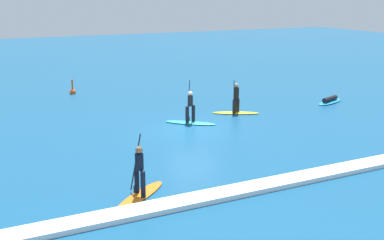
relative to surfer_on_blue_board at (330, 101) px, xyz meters
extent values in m
plane|color=navy|center=(-10.86, -1.74, -0.14)|extent=(120.00, 120.00, 0.00)
ellipsoid|color=#1E8CD1|center=(0.00, 0.00, -0.08)|extent=(2.70, 1.65, 0.11)
cylinder|color=black|center=(-0.05, -0.02, 0.12)|extent=(1.54, 0.83, 0.30)
sphere|color=brown|center=(0.77, 0.30, 0.14)|extent=(0.26, 0.26, 0.20)
ellipsoid|color=yellow|center=(-7.02, 0.18, -0.09)|extent=(2.69, 1.86, 0.09)
cylinder|color=black|center=(-6.84, 0.29, 0.34)|extent=(0.29, 0.29, 0.78)
cylinder|color=black|center=(-7.20, 0.07, 0.34)|extent=(0.29, 0.29, 0.78)
cylinder|color=black|center=(-7.02, 0.18, 1.08)|extent=(0.43, 0.43, 0.70)
sphere|color=tan|center=(-7.02, 0.18, 1.55)|extent=(0.32, 0.32, 0.24)
cylinder|color=black|center=(-7.28, 0.02, 0.92)|extent=(0.14, 0.21, 1.93)
cube|color=black|center=(-7.28, 0.02, 0.01)|extent=(0.15, 0.20, 0.32)
ellipsoid|color=#33C6CC|center=(-10.43, -0.68, -0.09)|extent=(2.53, 2.30, 0.09)
cylinder|color=black|center=(-10.21, -0.60, 0.40)|extent=(0.27, 0.27, 0.90)
cylinder|color=black|center=(-10.65, -0.75, 0.40)|extent=(0.27, 0.27, 0.90)
cylinder|color=black|center=(-10.43, -0.68, 1.14)|extent=(0.40, 0.40, 0.57)
sphere|color=beige|center=(-10.43, -0.68, 1.54)|extent=(0.33, 0.33, 0.23)
cylinder|color=black|center=(-10.39, -0.39, 1.07)|extent=(0.32, 0.36, 2.21)
cube|color=black|center=(-10.39, -0.39, 0.01)|extent=(0.18, 0.19, 0.32)
ellipsoid|color=orange|center=(-16.30, -8.66, -0.10)|extent=(2.65, 2.27, 0.07)
cylinder|color=black|center=(-16.27, -8.89, 0.39)|extent=(0.24, 0.24, 0.92)
cylinder|color=black|center=(-16.32, -8.43, 0.39)|extent=(0.24, 0.24, 0.92)
cylinder|color=black|center=(-16.30, -8.66, 1.15)|extent=(0.41, 0.41, 0.59)
sphere|color=brown|center=(-16.30, -8.66, 1.57)|extent=(0.36, 0.36, 0.26)
cylinder|color=black|center=(-16.33, -8.38, 1.03)|extent=(0.35, 0.42, 2.15)
cube|color=black|center=(-16.33, -8.38, -0.01)|extent=(0.17, 0.19, 0.32)
sphere|color=#E55119|center=(-14.30, 10.31, -0.03)|extent=(0.44, 0.44, 0.44)
cylinder|color=#E55119|center=(-14.30, 10.31, 0.37)|extent=(0.12, 0.12, 1.02)
cube|color=white|center=(-10.86, -9.94, -0.05)|extent=(23.98, 0.90, 0.18)
camera|label=1|loc=(-21.61, -23.46, 6.70)|focal=45.24mm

